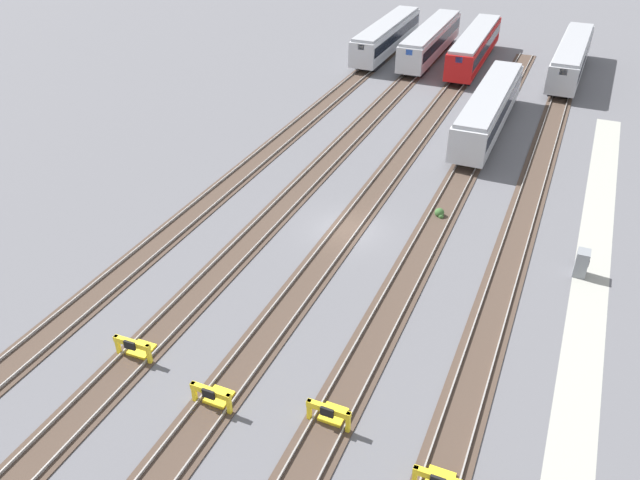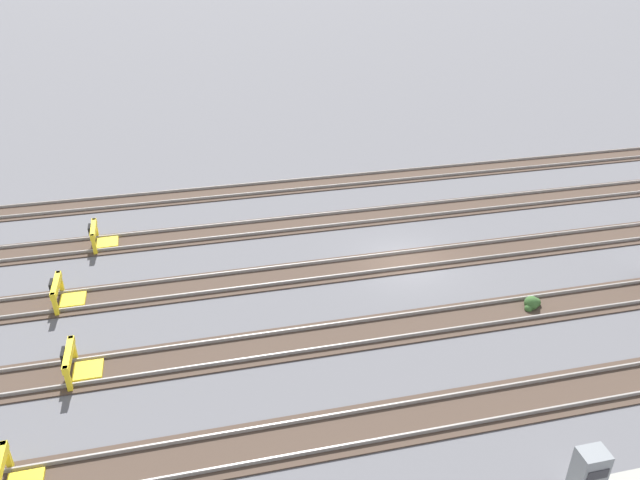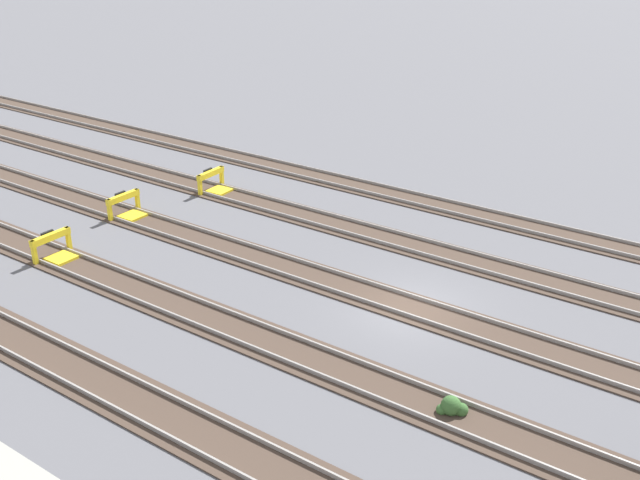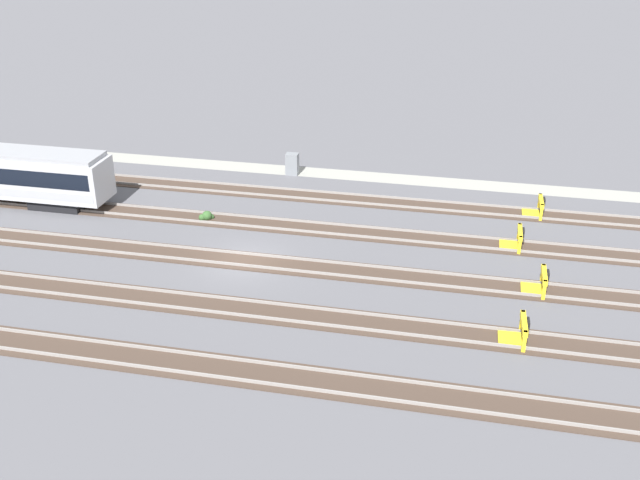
{
  "view_description": "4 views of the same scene",
  "coord_description": "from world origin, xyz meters",
  "px_view_note": "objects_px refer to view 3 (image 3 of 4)",
  "views": [
    {
      "loc": [
        -32.29,
        -12.1,
        21.27
      ],
      "look_at": [
        -4.41,
        -0.0,
        1.8
      ],
      "focal_mm": 35.0,
      "sensor_mm": 36.0,
      "label": 1
    },
    {
      "loc": [
        -10.18,
        -25.17,
        16.23
      ],
      "look_at": [
        -4.41,
        -0.0,
        1.8
      ],
      "focal_mm": 35.0,
      "sensor_mm": 36.0,
      "label": 2
    },
    {
      "loc": [
        11.62,
        -22.84,
        14.54
      ],
      "look_at": [
        -4.41,
        -0.0,
        1.8
      ],
      "focal_mm": 42.0,
      "sensor_mm": 36.0,
      "label": 3
    },
    {
      "loc": [
        -12.27,
        36.16,
        19.63
      ],
      "look_at": [
        -4.41,
        -0.0,
        1.8
      ],
      "focal_mm": 42.0,
      "sensor_mm": 36.0,
      "label": 4
    }
  ],
  "objects_px": {
    "bumper_stop_middle_track": "(127,207)",
    "weed_clump": "(452,407)",
    "bumper_stop_near_inner_track": "(55,248)",
    "bumper_stop_far_inner_track": "(214,183)"
  },
  "relations": [
    {
      "from": "bumper_stop_middle_track",
      "to": "weed_clump",
      "type": "relative_size",
      "value": 2.17
    },
    {
      "from": "bumper_stop_near_inner_track",
      "to": "bumper_stop_middle_track",
      "type": "height_order",
      "value": "same"
    },
    {
      "from": "bumper_stop_middle_track",
      "to": "bumper_stop_far_inner_track",
      "type": "distance_m",
      "value": 5.27
    },
    {
      "from": "bumper_stop_far_inner_track",
      "to": "weed_clump",
      "type": "relative_size",
      "value": 2.18
    },
    {
      "from": "bumper_stop_middle_track",
      "to": "weed_clump",
      "type": "distance_m",
      "value": 20.94
    },
    {
      "from": "bumper_stop_near_inner_track",
      "to": "weed_clump",
      "type": "height_order",
      "value": "bumper_stop_near_inner_track"
    },
    {
      "from": "bumper_stop_middle_track",
      "to": "bumper_stop_near_inner_track",
      "type": "bearing_deg",
      "value": -77.73
    },
    {
      "from": "bumper_stop_near_inner_track",
      "to": "weed_clump",
      "type": "distance_m",
      "value": 19.2
    },
    {
      "from": "weed_clump",
      "to": "bumper_stop_middle_track",
      "type": "bearing_deg",
      "value": 166.06
    },
    {
      "from": "bumper_stop_far_inner_track",
      "to": "bumper_stop_near_inner_track",
      "type": "bearing_deg",
      "value": -90.3
    }
  ]
}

